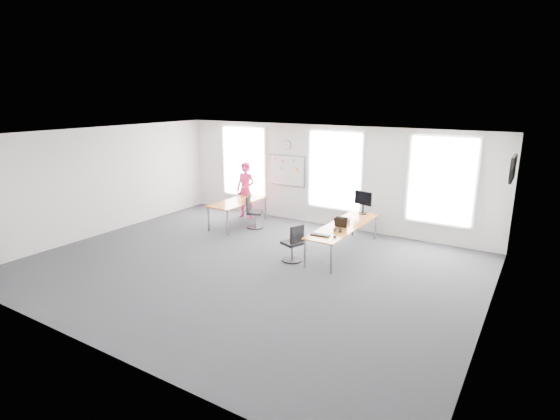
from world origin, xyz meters
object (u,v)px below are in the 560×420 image
Objects in this scene: chair_right at (293,245)px; chair_left at (253,214)px; monitor at (363,200)px; desk_left at (238,203)px; person at (246,190)px; headphones at (337,230)px; desk_right at (344,227)px; keyboard at (320,235)px.

chair_left is at bearing -105.19° from chair_right.
desk_left is at bearing -152.95° from monitor.
chair_right is 4.13m from person.
chair_right is 1.10m from headphones.
desk_right is 6.38× the size of keyboard.
keyboard is (-0.12, -1.06, 0.06)m from desk_right.
person reaches higher than desk_left.
chair_left is at bearing 170.07° from desk_right.
desk_left reaches higher than desk_right.
person reaches higher than chair_left.
chair_left reaches higher than chair_right.
desk_left is at bearing 171.72° from desk_right.
desk_right is at bearing -21.21° from person.
chair_right is 0.51× the size of person.
chair_left is (0.54, 0.01, -0.27)m from desk_left.
headphones is at bearing 54.27° from keyboard.
headphones is 0.30× the size of monitor.
person reaches higher than monitor.
desk_left is 4.48× the size of keyboard.
chair_left is 3.47m from headphones.
keyboard is at bearing -24.10° from desk_left.
desk_right is 15.53× the size of headphones.
keyboard is at bearing -141.29° from chair_left.
person is at bearing 23.70° from chair_left.
monitor is at bearing 89.85° from desk_right.
chair_left is 3.45m from keyboard.
chair_right is 4.85× the size of headphones.
keyboard reaches higher than desk_right.
desk_left is at bearing 146.44° from keyboard.
desk_left is 3.79m from monitor.
desk_right is 3.21m from chair_left.
desk_right is at bearing 74.10° from keyboard.
chair_left is 3.30m from monitor.
monitor is (3.70, 0.71, 0.40)m from desk_left.
chair_right is at bearing -177.79° from keyboard.
monitor reaches higher than desk_right.
person reaches higher than desk_right.
desk_left reaches higher than keyboard.
desk_left is 2.24× the size of chair_right.
chair_left is at bearing 1.54° from desk_left.
person is 3.92× the size of keyboard.
monitor is at bearing -100.83° from chair_left.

